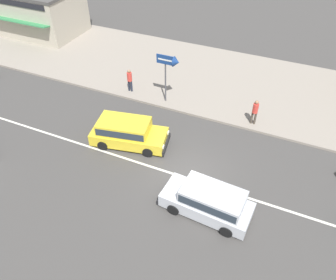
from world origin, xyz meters
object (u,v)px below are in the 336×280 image
minivan_silver_5 (209,201)px  pedestrian_by_shop (130,79)px  arrow_signboard (173,64)px  pedestrian_mid_kerb (255,110)px  minivan_yellow_2 (127,132)px  shopfront_corner_warung (41,11)px

minivan_silver_5 → pedestrian_by_shop: pedestrian_by_shop is taller
pedestrian_by_shop → arrow_signboard: bearing=-2.8°
minivan_silver_5 → arrow_signboard: 9.41m
pedestrian_by_shop → pedestrian_mid_kerb: bearing=-1.5°
minivan_silver_5 → pedestrian_mid_kerb: pedestrian_mid_kerb is taller
minivan_yellow_2 → shopfront_corner_warung: shopfront_corner_warung is taller
minivan_silver_5 → arrow_signboard: arrow_signboard is taller
minivan_silver_5 → pedestrian_mid_kerb: (0.43, 7.52, 0.31)m
minivan_yellow_2 → pedestrian_by_shop: pedestrian_by_shop is taller
pedestrian_mid_kerb → minivan_silver_5: bearing=-93.3°
minivan_silver_5 → arrow_signboard: (-5.10, 7.59, 2.20)m
minivan_silver_5 → pedestrian_by_shop: bearing=137.4°
minivan_silver_5 → pedestrian_by_shop: 11.47m
minivan_yellow_2 → pedestrian_mid_kerb: bearing=36.1°
minivan_silver_5 → shopfront_corner_warung: bearing=146.8°
pedestrian_mid_kerb → pedestrian_by_shop: pedestrian_mid_kerb is taller
arrow_signboard → pedestrian_mid_kerb: (5.53, -0.07, -1.89)m
shopfront_corner_warung → minivan_yellow_2: bearing=-35.9°
minivan_yellow_2 → minivan_silver_5: size_ratio=1.06×
minivan_silver_5 → shopfront_corner_warung: size_ratio=0.64×
pedestrian_mid_kerb → shopfront_corner_warung: bearing=164.0°
minivan_yellow_2 → arrow_signboard: (0.85, 4.72, 2.20)m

